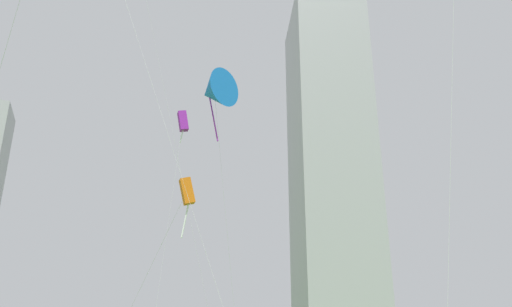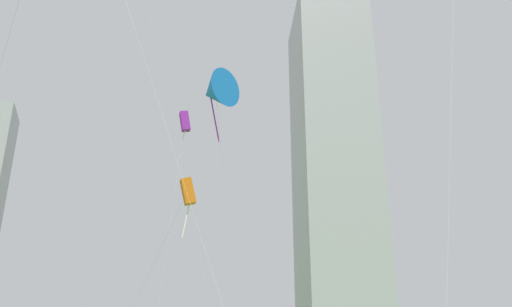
% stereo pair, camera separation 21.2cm
% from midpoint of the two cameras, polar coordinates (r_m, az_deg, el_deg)
% --- Properties ---
extents(kite_flying_4, '(2.49, 1.38, 23.80)m').
position_cam_midpoint_polar(kite_flying_4, '(51.01, -8.11, 3.47)').
color(kite_flying_4, silver).
rests_on(kite_flying_4, ground).
extents(kite_flying_6, '(4.82, 11.57, 12.05)m').
position_cam_midpoint_polar(kite_flying_6, '(32.72, -7.75, -4.24)').
color(kite_flying_6, silver).
rests_on(kite_flying_6, ground).
extents(kite_flying_7, '(4.94, 4.87, 21.80)m').
position_cam_midpoint_polar(kite_flying_7, '(39.78, -4.73, 6.79)').
color(kite_flying_7, silver).
rests_on(kite_flying_7, ground).
extents(distant_highrise_1, '(22.47, 28.65, 88.90)m').
position_cam_midpoint_polar(distant_highrise_1, '(129.98, 8.10, -1.62)').
color(distant_highrise_1, '#A8A8AD').
rests_on(distant_highrise_1, ground).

